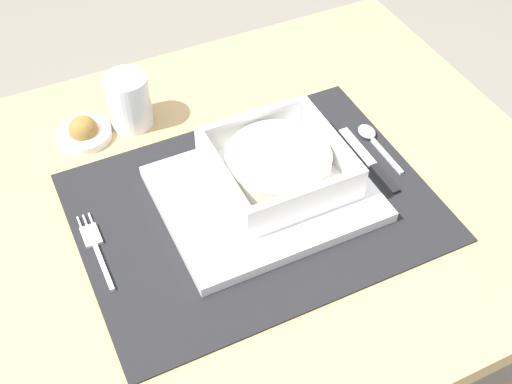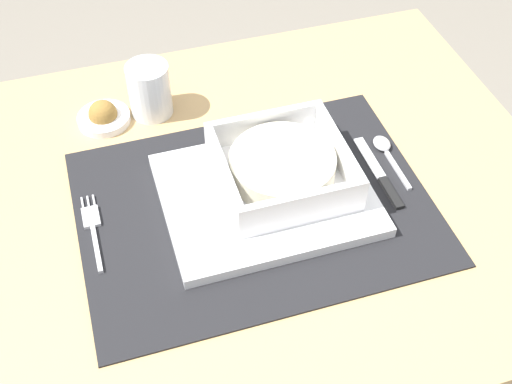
% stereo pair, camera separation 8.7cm
% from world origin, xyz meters
% --- Properties ---
extents(dining_table, '(0.87, 0.71, 0.71)m').
position_xyz_m(dining_table, '(0.00, 0.00, 0.60)').
color(dining_table, tan).
rests_on(dining_table, ground).
extents(placemat, '(0.47, 0.35, 0.00)m').
position_xyz_m(placemat, '(0.00, -0.03, 0.71)').
color(placemat, black).
rests_on(placemat, dining_table).
extents(serving_plate, '(0.28, 0.23, 0.02)m').
position_xyz_m(serving_plate, '(0.02, -0.02, 0.72)').
color(serving_plate, white).
rests_on(serving_plate, placemat).
extents(porridge_bowl, '(0.17, 0.17, 0.05)m').
position_xyz_m(porridge_bowl, '(0.05, -0.01, 0.75)').
color(porridge_bowl, white).
rests_on(porridge_bowl, serving_plate).
extents(fork, '(0.02, 0.13, 0.00)m').
position_xyz_m(fork, '(-0.21, -0.00, 0.72)').
color(fork, silver).
rests_on(fork, placemat).
extents(spoon, '(0.02, 0.11, 0.01)m').
position_xyz_m(spoon, '(0.21, 0.02, 0.72)').
color(spoon, silver).
rests_on(spoon, placemat).
extents(butter_knife, '(0.01, 0.14, 0.01)m').
position_xyz_m(butter_knife, '(0.18, -0.03, 0.72)').
color(butter_knife, black).
rests_on(butter_knife, placemat).
extents(drinking_glass, '(0.06, 0.06, 0.08)m').
position_xyz_m(drinking_glass, '(-0.09, 0.21, 0.75)').
color(drinking_glass, white).
rests_on(drinking_glass, dining_table).
extents(condiment_saucer, '(0.08, 0.08, 0.04)m').
position_xyz_m(condiment_saucer, '(-0.17, 0.21, 0.72)').
color(condiment_saucer, white).
rests_on(condiment_saucer, dining_table).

